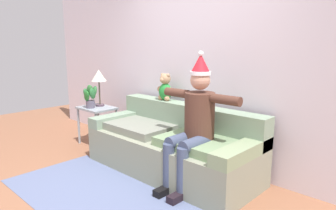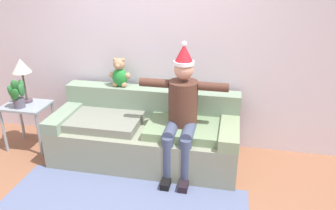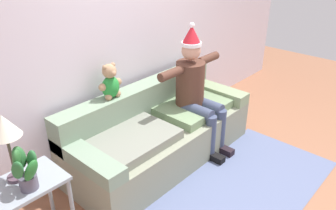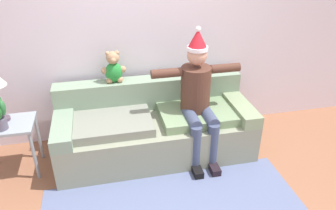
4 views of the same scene
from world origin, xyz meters
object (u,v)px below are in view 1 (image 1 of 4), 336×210
at_px(side_table, 97,113).
at_px(potted_plant, 90,96).
at_px(table_lamp, 99,77).
at_px(person_seated, 194,120).
at_px(couch, 173,146).
at_px(teddy_bear, 165,88).

height_order(side_table, potted_plant, potted_plant).
bearing_deg(table_lamp, person_seated, -5.35).
bearing_deg(couch, person_seated, -19.05).
bearing_deg(potted_plant, couch, 5.23).
height_order(couch, teddy_bear, teddy_bear).
distance_m(teddy_bear, potted_plant, 1.30).
bearing_deg(potted_plant, teddy_bear, 20.13).
bearing_deg(teddy_bear, side_table, -163.63).
xyz_separation_m(couch, potted_plant, (-1.62, -0.15, 0.47)).
height_order(couch, potted_plant, potted_plant).
relative_size(couch, person_seated, 1.48).
relative_size(person_seated, side_table, 2.49).
bearing_deg(side_table, couch, 1.94).
height_order(couch, side_table, couch).
height_order(couch, person_seated, person_seated).
xyz_separation_m(side_table, table_lamp, (-0.03, 0.09, 0.57)).
distance_m(person_seated, potted_plant, 2.10).
bearing_deg(table_lamp, teddy_bear, 12.05).
xyz_separation_m(table_lamp, potted_plant, (0.01, -0.18, -0.28)).
relative_size(couch, teddy_bear, 5.95).
relative_size(side_table, potted_plant, 1.66).
distance_m(couch, person_seated, 0.68).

